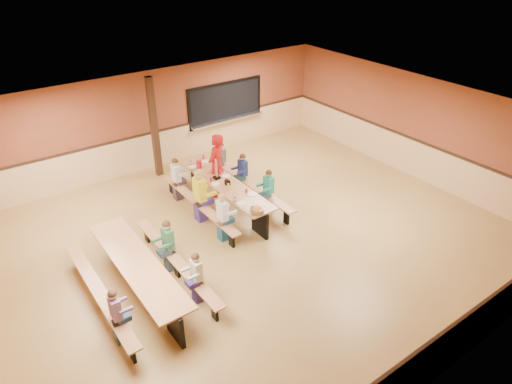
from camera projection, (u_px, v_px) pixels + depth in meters
ground at (247, 241)px, 10.91m from camera, size 12.00×12.00×0.00m
room_envelope at (247, 217)px, 10.57m from camera, size 12.04×10.04×3.02m
kitchen_pass_through at (226, 105)px, 14.98m from camera, size 2.78×0.28×1.38m
structural_post at (154, 128)px, 13.16m from camera, size 0.18×0.18×3.00m
cafeteria_table_main at (225, 190)px, 11.99m from camera, size 1.91×3.70×0.74m
cafeteria_table_second at (139, 271)px, 9.14m from camera, size 1.91×3.70×0.74m
seated_child_white_left at (223, 217)px, 10.69m from camera, size 0.38×0.31×1.23m
seated_adult_yellow at (200, 196)px, 11.39m from camera, size 0.46×0.38×1.41m
seated_child_grey_left at (177, 179)px, 12.34m from camera, size 0.37×0.30×1.21m
seated_child_teal_right at (268, 191)px, 11.82m from camera, size 0.36×0.29×1.18m
seated_child_navy_right at (243, 174)px, 12.64m from camera, size 0.36×0.29×1.18m
seated_child_char_right at (222, 161)px, 13.42m from camera, size 0.33×0.27×1.13m
seated_child_purple_sec at (117, 316)px, 7.99m from camera, size 0.34×0.28×1.16m
seated_child_green_sec at (169, 246)px, 9.72m from camera, size 0.38×0.31×1.23m
seated_child_tan_sec at (197, 278)px, 8.89m from camera, size 0.34×0.28×1.14m
standing_woman at (217, 165)px, 12.39m from camera, size 0.79×0.70×1.82m
punch_pitcher at (199, 165)px, 12.57m from camera, size 0.16×0.16×0.22m
chip_bowl at (257, 210)px, 10.60m from camera, size 0.32×0.32×0.15m
napkin_dispenser at (227, 182)px, 11.77m from camera, size 0.10×0.14×0.13m
condiment_mustard at (228, 187)px, 11.54m from camera, size 0.06×0.06×0.17m
condiment_ketchup at (227, 181)px, 11.80m from camera, size 0.06×0.06×0.17m
table_paddle at (217, 174)px, 12.03m from camera, size 0.16×0.16×0.56m
place_settings at (225, 181)px, 11.85m from camera, size 0.65×3.30×0.11m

